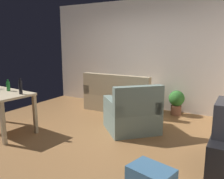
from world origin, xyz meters
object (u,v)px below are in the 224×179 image
Objects in this scene: armchair at (133,115)px; desk at (1,98)px; bottle_green at (8,86)px; bottle_dark at (20,87)px; potted_plant at (176,101)px; couch at (120,98)px.

desk is at bearing -14.79° from armchair.
desk is 1.03× the size of armchair.
bottle_dark is (0.44, -0.08, 0.04)m from bottle_green.
potted_plant is 1.52m from armchair.
couch is 2.58m from bottle_green.
desk is at bearing -98.57° from bottle_green.
bottle_green is (-1.23, -2.20, 0.54)m from couch.
desk is 3.71m from potted_plant.
bottle_green is at bearing -17.88° from armchair.
couch is 1.42m from armchair.
couch is at bearing 70.81° from bottle_dark.
desk is 0.26m from bottle_green.
couch is 8.02× the size of bottle_green.
couch is 2.70m from desk.
bottle_dark is at bearing -10.42° from bottle_green.
armchair is 4.33× the size of bottle_dark.
armchair is at bearing 35.87° from desk.
bottle_dark reaches higher than potted_plant.
armchair is 5.75× the size of bottle_green.
armchair is 2.40m from bottle_green.
bottle_green is at bearing 60.75° from couch.
bottle_green is (0.02, 0.16, 0.20)m from desk.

